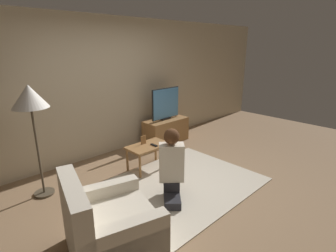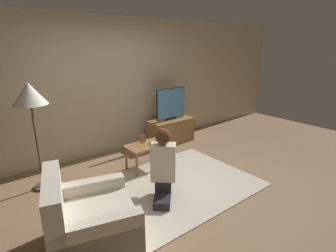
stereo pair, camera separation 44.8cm
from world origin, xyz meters
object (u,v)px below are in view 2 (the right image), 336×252
coffee_table (147,148)px  tv (171,104)px  floor_lamp (30,98)px  person_kneeling (163,163)px  armchair (90,224)px

coffee_table → tv: bearing=33.8°
coffee_table → floor_lamp: 1.95m
floor_lamp → person_kneeling: (1.28, -1.34, -0.85)m
coffee_table → floor_lamp: (-1.62, 0.43, 1.00)m
tv → person_kneeling: tv is taller
coffee_table → armchair: size_ratio=0.67×
floor_lamp → person_kneeling: size_ratio=1.59×
tv → armchair: tv is taller
coffee_table → floor_lamp: floor_lamp is taller
tv → person_kneeling: (-1.47, -1.66, -0.34)m
tv → coffee_table: 1.45m
armchair → person_kneeling: (1.20, 0.32, 0.23)m
tv → coffee_table: bearing=-146.2°
person_kneeling → coffee_table: bearing=-68.9°
tv → coffee_table: size_ratio=1.04×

